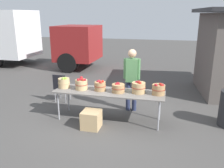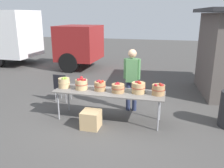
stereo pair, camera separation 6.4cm
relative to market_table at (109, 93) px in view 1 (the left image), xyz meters
The scene contains 12 objects.
ground_plane 0.71m from the market_table, ahead, with size 40.00×40.00×0.00m, color #474442.
market_table is the anchor object (origin of this frame).
apple_basket_green_0 1.20m from the market_table, behind, with size 0.31×0.31×0.30m.
apple_basket_red_0 0.73m from the market_table, behind, with size 0.32×0.32×0.31m.
apple_basket_red_1 0.28m from the market_table, behind, with size 0.29×0.29×0.27m.
apple_basket_red_2 0.28m from the market_table, ahead, with size 0.32×0.32×0.25m.
apple_basket_red_3 0.74m from the market_table, ahead, with size 0.34×0.34×0.31m.
apple_basket_red_4 1.20m from the market_table, ahead, with size 0.32×0.32×0.29m.
vendor_adult 0.91m from the market_table, 59.83° to the left, with size 0.45×0.25×1.69m.
box_truck 8.49m from the market_table, 140.46° to the left, with size 7.72×2.26×2.75m.
folding_chair 1.94m from the market_table, 152.64° to the left, with size 0.41×0.41×0.86m.
produce_crate 0.79m from the market_table, 117.94° to the right, with size 0.42×0.42×0.42m, color tan.
Camera 1 is at (1.39, -5.28, 2.56)m, focal length 37.76 mm.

